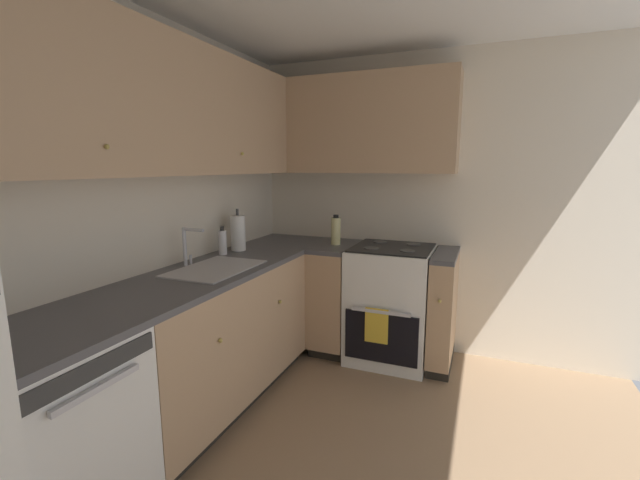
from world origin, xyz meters
name	(u,v)px	position (x,y,z in m)	size (l,w,h in m)	color
wall_back	(111,227)	(0.00, 1.49, 1.21)	(3.67, 0.05, 2.42)	beige
wall_right	(433,207)	(1.81, 0.00, 1.21)	(0.05, 3.04, 2.42)	beige
dishwasher	(48,444)	(-0.67, 1.17, 0.43)	(0.60, 0.63, 0.87)	white
lower_cabinets_back	(212,340)	(0.41, 1.17, 0.44)	(1.55, 0.62, 0.87)	tan
countertop_back	(209,272)	(0.41, 1.17, 0.88)	(2.76, 0.60, 0.04)	#4C4C51
lower_cabinets_right	(372,303)	(1.49, 0.41, 0.44)	(0.62, 1.10, 0.87)	tan
countertop_right	(373,249)	(1.48, 0.41, 0.88)	(0.60, 1.10, 0.03)	#4C4C51
oven_range	(391,302)	(1.50, 0.25, 0.46)	(0.68, 0.62, 1.05)	white
upper_cabinets_back	(162,107)	(0.25, 1.31, 1.86)	(2.44, 0.34, 0.75)	tan
upper_cabinets_right	(352,125)	(1.62, 0.64, 1.86)	(0.32, 1.65, 0.75)	tan
sink	(216,275)	(0.43, 1.14, 0.86)	(0.60, 0.40, 0.10)	#B7B7BC
faucet	(188,243)	(0.44, 1.35, 1.05)	(0.07, 0.16, 0.25)	silver
soap_bottle	(223,242)	(0.81, 1.35, 0.99)	(0.06, 0.06, 0.21)	silver
paper_towel_roll	(238,233)	(0.98, 1.33, 1.04)	(0.11, 0.11, 0.33)	white
oil_bottle	(336,231)	(1.48, 0.72, 1.02)	(0.08, 0.08, 0.24)	beige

